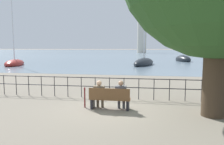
# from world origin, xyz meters

# --- Properties ---
(ground_plane) EXTENTS (1000.00, 1000.00, 0.00)m
(ground_plane) POSITION_xyz_m (0.00, 0.00, 0.00)
(ground_plane) COLOR gray
(harbor_water) EXTENTS (600.00, 300.00, 0.01)m
(harbor_water) POSITION_xyz_m (0.00, 161.23, 0.00)
(harbor_water) COLOR slate
(harbor_water) RESTS_ON ground_plane
(park_bench) EXTENTS (1.68, 0.45, 0.90)m
(park_bench) POSITION_xyz_m (0.00, -0.06, 0.43)
(park_bench) COLOR brown
(park_bench) RESTS_ON ground_plane
(seated_person_left) EXTENTS (0.45, 0.35, 1.18)m
(seated_person_left) POSITION_xyz_m (-0.45, 0.01, 0.66)
(seated_person_left) COLOR brown
(seated_person_left) RESTS_ON ground_plane
(seated_person_right) EXTENTS (0.44, 0.35, 1.20)m
(seated_person_right) POSITION_xyz_m (0.45, 0.01, 0.66)
(seated_person_right) COLOR #4C4C51
(seated_person_right) RESTS_ON ground_plane
(promenade_railing) EXTENTS (15.35, 0.04, 1.05)m
(promenade_railing) POSITION_xyz_m (-0.00, 1.89, 0.69)
(promenade_railing) COLOR black
(promenade_railing) RESTS_ON ground_plane
(closed_umbrella) EXTENTS (0.09, 0.09, 0.90)m
(closed_umbrella) POSITION_xyz_m (-1.09, 0.03, 0.50)
(closed_umbrella) COLOR maroon
(closed_umbrella) RESTS_ON ground_plane
(sailboat_0) EXTENTS (3.29, 5.67, 9.25)m
(sailboat_0) POSITION_xyz_m (7.93, 34.15, 0.37)
(sailboat_0) COLOR black
(sailboat_0) RESTS_ON ground_plane
(sailboat_2) EXTENTS (4.06, 6.39, 11.63)m
(sailboat_2) POSITION_xyz_m (-17.57, 20.00, 0.32)
(sailboat_2) COLOR maroon
(sailboat_2) RESTS_ON ground_plane
(sailboat_3) EXTENTS (3.83, 7.98, 9.06)m
(sailboat_3) POSITION_xyz_m (0.86, 23.75, 0.32)
(sailboat_3) COLOR black
(sailboat_3) RESTS_ON ground_plane
(harbor_lighthouse) EXTENTS (4.59, 4.59, 21.07)m
(harbor_lighthouse) POSITION_xyz_m (-2.09, 103.91, 9.80)
(harbor_lighthouse) COLOR beige
(harbor_lighthouse) RESTS_ON ground_plane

